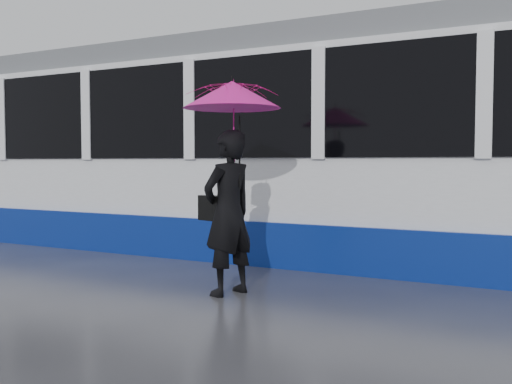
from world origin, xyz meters
The scene contains 6 objects.
ground centered at (0.00, 0.00, 0.00)m, with size 90.00×90.00×0.00m, color #2E2E33.
rails centered at (0.00, 2.50, 0.01)m, with size 34.00×1.51×0.02m.
tram centered at (0.68, 2.50, 1.64)m, with size 26.00×2.56×3.35m.
woman centered at (-0.22, -0.37, 0.89)m, with size 0.65×0.43×1.78m, color black.
umbrella centered at (-0.17, -0.37, 1.96)m, with size 1.31×1.31×1.20m.
handbag centered at (-0.44, -0.35, 0.94)m, with size 0.35×0.23×0.46m.
Camera 1 is at (2.87, -5.68, 1.44)m, focal length 40.00 mm.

